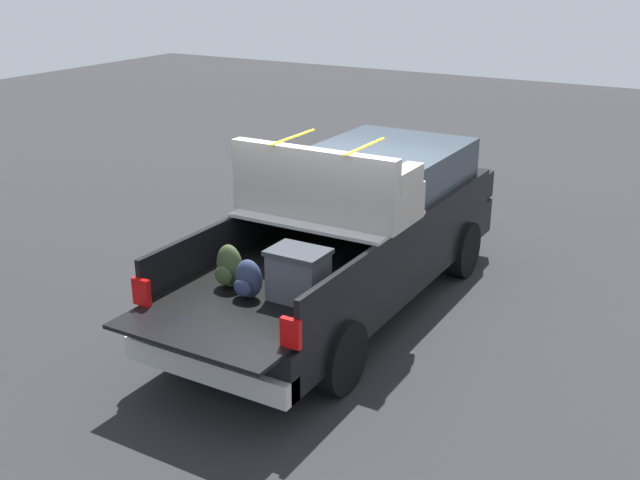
% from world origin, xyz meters
% --- Properties ---
extents(ground_plane, '(40.00, 40.00, 0.00)m').
position_xyz_m(ground_plane, '(0.00, 0.00, 0.00)').
color(ground_plane, '#262628').
extents(pickup_truck, '(6.05, 2.06, 2.23)m').
position_xyz_m(pickup_truck, '(0.36, -0.00, 0.95)').
color(pickup_truck, black).
rests_on(pickup_truck, ground_plane).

